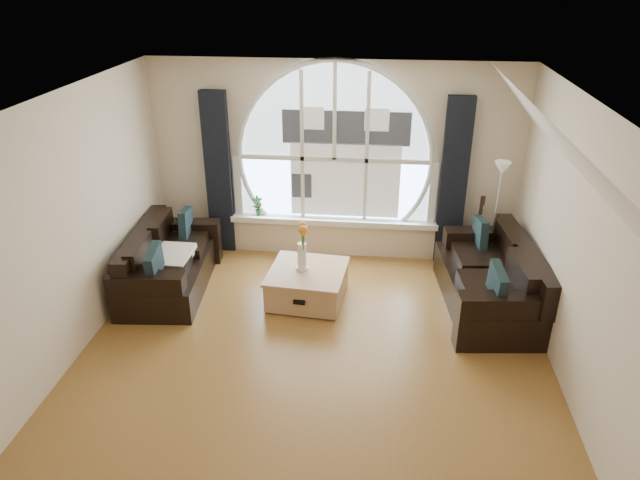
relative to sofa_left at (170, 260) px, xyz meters
The scene contains 20 objects.
ground 2.50m from the sofa_left, 36.57° to the right, with size 5.00×5.50×0.01m, color brown.
ceiling 3.37m from the sofa_left, 36.57° to the right, with size 5.00×5.50×0.01m, color silver.
wall_back 2.54m from the sofa_left, 32.93° to the left, with size 5.00×0.01×2.70m, color beige.
wall_left 1.82m from the sofa_left, 109.53° to the right, with size 0.01×5.50×2.70m, color beige.
wall_right 4.81m from the sofa_left, 18.15° to the right, with size 0.01×5.50×2.70m, color beige.
attic_slope 4.84m from the sofa_left, 19.36° to the right, with size 0.92×5.50×0.72m, color silver.
arched_window 2.64m from the sofa_left, 32.31° to the left, with size 2.60×0.06×2.15m, color silver.
window_sill 2.31m from the sofa_left, 30.84° to the left, with size 2.90×0.22×0.08m, color white.
window_frame 2.63m from the sofa_left, 31.69° to the left, with size 2.76×0.08×2.15m, color white.
neighbor_house 2.70m from the sofa_left, 30.15° to the left, with size 1.70×0.02×1.50m, color silver.
curtain_left 1.43m from the sofa_left, 71.93° to the left, with size 0.35×0.12×2.30m, color black.
curtain_right 3.84m from the sofa_left, 17.98° to the left, with size 0.35×0.12×2.30m, color black.
sofa_left is the anchor object (origin of this frame).
sofa_right 3.96m from the sofa_left, ahead, with size 0.95×1.90×0.84m, color black.
coffee_chest 1.79m from the sofa_left, ahead, with size 0.92×0.92×0.45m, color #A37850.
throw_blanket 0.15m from the sofa_left, 69.36° to the right, with size 0.55×0.55×0.10m, color silver.
vase_flowers 1.76m from the sofa_left, ahead, with size 0.24×0.24×0.70m, color white.
floor_lamp 4.17m from the sofa_left, 10.00° to the left, with size 0.24×0.24×1.60m, color #B2B2B2.
guitar 4.09m from the sofa_left, 14.82° to the left, with size 0.36×0.24×1.06m, color brown.
potted_plant 1.52m from the sofa_left, 52.57° to the left, with size 0.15×0.10×0.29m, color #1E6023.
Camera 1 is at (0.61, -4.77, 3.80)m, focal length 32.47 mm.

